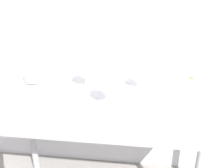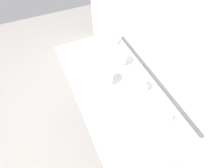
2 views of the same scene
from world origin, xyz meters
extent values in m
plane|color=gray|center=(0.00, 0.00, 0.00)|extent=(6.00, 6.00, 0.00)
cube|color=silver|center=(0.00, 0.49, 1.30)|extent=(3.80, 0.04, 2.60)
cube|color=#A5A5AA|center=(0.00, 0.00, 0.88)|extent=(1.40, 0.64, 0.04)
cube|color=#A5A5AA|center=(0.00, -0.33, 0.88)|extent=(1.40, 0.01, 0.05)
cylinder|color=#A5A5AA|center=(-0.64, -0.26, 0.43)|extent=(0.05, 0.05, 0.86)
cylinder|color=#A5A5AA|center=(-0.64, 0.26, 0.43)|extent=(0.05, 0.05, 0.86)
cylinder|color=#A5A5AA|center=(0.64, 0.26, 0.43)|extent=(0.05, 0.05, 0.86)
cylinder|color=white|center=(-0.16, 0.12, 0.90)|extent=(0.08, 0.08, 0.00)
cylinder|color=white|center=(-0.16, 0.12, 0.94)|extent=(0.01, 0.01, 0.08)
sphere|color=white|center=(-0.16, 0.12, 1.02)|extent=(0.10, 0.10, 0.10)
cylinder|color=maroon|center=(-0.16, 0.12, 1.01)|extent=(0.07, 0.07, 0.03)
cylinder|color=white|center=(0.00, -0.08, 0.90)|extent=(0.07, 0.07, 0.00)
cylinder|color=white|center=(0.00, -0.08, 0.95)|extent=(0.01, 0.01, 0.09)
sphere|color=white|center=(0.00, -0.08, 1.03)|extent=(0.09, 0.09, 0.09)
cylinder|color=maroon|center=(0.00, -0.08, 1.01)|extent=(0.06, 0.06, 0.02)
cylinder|color=white|center=(0.17, 0.13, 0.90)|extent=(0.07, 0.07, 0.00)
cylinder|color=white|center=(0.17, 0.13, 0.94)|extent=(0.01, 0.01, 0.07)
sphere|color=white|center=(0.17, 0.13, 1.01)|extent=(0.08, 0.08, 0.08)
cylinder|color=maroon|center=(0.17, 0.13, 1.00)|extent=(0.06, 0.06, 0.02)
cube|color=white|center=(0.35, 0.03, 0.90)|extent=(0.23, 0.30, 0.00)
cube|color=white|center=(0.16, -0.09, 0.90)|extent=(0.20, 0.29, 0.00)
cylinder|color=#DBCC66|center=(-0.51, 0.19, 0.90)|extent=(0.12, 0.12, 0.01)
cylinder|color=#B7B7BC|center=(-0.51, 0.19, 0.93)|extent=(0.14, 0.14, 0.04)
torus|color=#B7B7BC|center=(-0.51, 0.19, 0.95)|extent=(0.15, 0.15, 0.01)
cone|color=#BCBCBC|center=(0.48, 0.18, 0.94)|extent=(0.11, 0.11, 0.07)
cylinder|color=#C17F4C|center=(0.48, 0.18, 0.98)|extent=(0.02, 0.02, 0.01)
cone|color=#BCBCBC|center=(0.48, 0.18, 1.00)|extent=(0.02, 0.02, 0.03)
camera|label=1|loc=(0.17, -1.27, 1.63)|focal=41.32mm
camera|label=2|loc=(0.86, -0.43, 2.09)|focal=30.06mm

